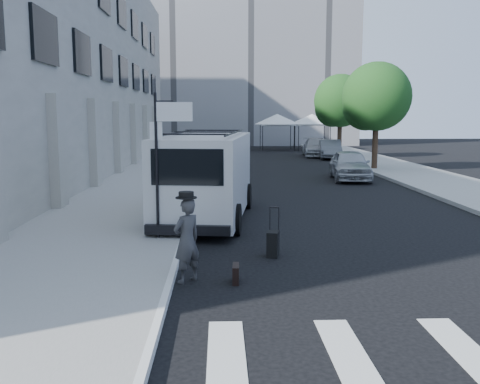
{
  "coord_description": "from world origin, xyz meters",
  "views": [
    {
      "loc": [
        -1.07,
        -9.67,
        3.13
      ],
      "look_at": [
        -0.6,
        2.95,
        1.3
      ],
      "focal_mm": 40.0,
      "sensor_mm": 36.0,
      "label": 1
    }
  ],
  "objects": [
    {
      "name": "cargo_van",
      "position": [
        -1.47,
        6.34,
        1.3
      ],
      "size": [
        3.0,
        6.96,
        2.52
      ],
      "rotation": [
        0.0,
        0.0,
        -0.12
      ],
      "color": "silver",
      "rests_on": "ground"
    },
    {
      "name": "tree_near",
      "position": [
        7.5,
        20.15,
        3.97
      ],
      "size": [
        3.8,
        3.83,
        6.03
      ],
      "color": "black",
      "rests_on": "ground"
    },
    {
      "name": "parked_car_b",
      "position": [
        6.8,
        28.37,
        0.68
      ],
      "size": [
        1.98,
        4.28,
        1.36
      ],
      "primitive_type": "imported",
      "rotation": [
        0.0,
        0.0,
        -0.13
      ],
      "color": "#5A5D62",
      "rests_on": "ground"
    },
    {
      "name": "tent_left",
      "position": [
        4.0,
        38.0,
        2.71
      ],
      "size": [
        4.0,
        4.0,
        3.2
      ],
      "color": "black",
      "rests_on": "ground"
    },
    {
      "name": "parked_car_c",
      "position": [
        6.19,
        30.56,
        0.68
      ],
      "size": [
        2.29,
        4.83,
        1.36
      ],
      "primitive_type": "imported",
      "rotation": [
        0.0,
        0.0,
        -0.08
      ],
      "color": "#999BA0",
      "rests_on": "ground"
    },
    {
      "name": "building_far",
      "position": [
        2.0,
        50.0,
        12.5
      ],
      "size": [
        22.0,
        12.0,
        25.0
      ],
      "primitive_type": "cube",
      "color": "slate",
      "rests_on": "ground"
    },
    {
      "name": "sidewalk_right",
      "position": [
        9.0,
        20.0,
        0.07
      ],
      "size": [
        4.0,
        56.0,
        0.15
      ],
      "primitive_type": "cube",
      "color": "gray",
      "rests_on": "ground"
    },
    {
      "name": "sign_pole",
      "position": [
        -2.36,
        3.2,
        2.65
      ],
      "size": [
        1.03,
        0.07,
        3.5
      ],
      "color": "black",
      "rests_on": "sidewalk_left"
    },
    {
      "name": "sidewalk_left",
      "position": [
        -4.25,
        16.0,
        0.07
      ],
      "size": [
        4.5,
        48.0,
        0.15
      ],
      "primitive_type": "cube",
      "color": "gray",
      "rests_on": "ground"
    },
    {
      "name": "ground",
      "position": [
        0.0,
        0.0,
        0.0
      ],
      "size": [
        120.0,
        120.0,
        0.0
      ],
      "primitive_type": "plane",
      "color": "black",
      "rests_on": "ground"
    },
    {
      "name": "briefcase",
      "position": [
        -0.79,
        0.03,
        0.17
      ],
      "size": [
        0.14,
        0.44,
        0.34
      ],
      "primitive_type": "cube",
      "rotation": [
        0.0,
        0.0,
        -0.04
      ],
      "color": "black",
      "rests_on": "ground"
    },
    {
      "name": "suitcase",
      "position": [
        0.1,
        1.88,
        0.29
      ],
      "size": [
        0.33,
        0.44,
        1.09
      ],
      "rotation": [
        0.0,
        0.0,
        -0.23
      ],
      "color": "black",
      "rests_on": "ground"
    },
    {
      "name": "tree_far",
      "position": [
        7.5,
        29.15,
        3.97
      ],
      "size": [
        3.8,
        3.83,
        6.03
      ],
      "color": "black",
      "rests_on": "ground"
    },
    {
      "name": "tent_right",
      "position": [
        7.2,
        38.5,
        2.71
      ],
      "size": [
        4.0,
        4.0,
        3.2
      ],
      "color": "black",
      "rests_on": "ground"
    },
    {
      "name": "parked_car_a",
      "position": [
        5.2,
        15.86,
        0.73
      ],
      "size": [
        2.17,
        4.44,
        1.46
      ],
      "primitive_type": "imported",
      "rotation": [
        0.0,
        0.0,
        -0.11
      ],
      "color": "#A4A7AC",
      "rests_on": "ground"
    },
    {
      "name": "building_left",
      "position": [
        -11.5,
        18.0,
        6.0
      ],
      "size": [
        10.0,
        44.0,
        12.0
      ],
      "primitive_type": "cube",
      "color": "gray",
      "rests_on": "ground"
    },
    {
      "name": "businessman",
      "position": [
        -1.7,
        0.1,
        0.8
      ],
      "size": [
        0.69,
        0.68,
        1.6
      ],
      "primitive_type": "imported",
      "rotation": [
        0.0,
        0.0,
        3.88
      ],
      "color": "#343436",
      "rests_on": "ground"
    }
  ]
}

